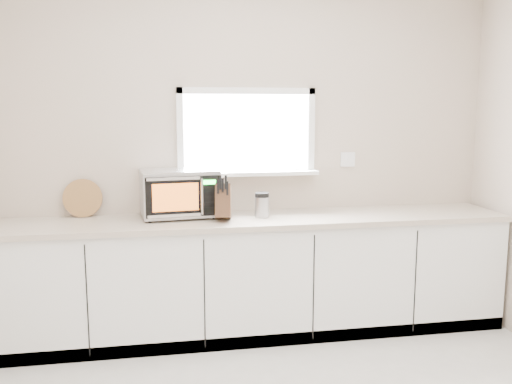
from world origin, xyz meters
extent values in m
cube|color=#C6B09D|center=(0.00, 2.00, 1.35)|extent=(4.00, 0.02, 2.70)
cube|color=white|center=(0.00, 1.99, 1.55)|extent=(1.00, 0.02, 0.60)
cube|color=white|center=(0.00, 1.92, 1.23)|extent=(1.12, 0.16, 0.03)
cube|color=white|center=(0.00, 1.97, 1.88)|extent=(1.10, 0.04, 0.05)
cube|color=white|center=(0.00, 1.97, 1.23)|extent=(1.10, 0.04, 0.05)
cube|color=white|center=(-0.53, 1.97, 1.55)|extent=(0.05, 0.04, 0.70)
cube|color=white|center=(0.53, 1.97, 1.55)|extent=(0.05, 0.04, 0.70)
cube|color=white|center=(0.85, 1.99, 1.32)|extent=(0.12, 0.01, 0.12)
cube|color=white|center=(0.00, 1.70, 0.44)|extent=(3.92, 0.60, 0.88)
cube|color=#C4B0A1|center=(0.00, 1.69, 0.90)|extent=(3.92, 0.64, 0.04)
cylinder|color=black|center=(-0.77, 1.64, 0.93)|extent=(0.03, 0.03, 0.02)
cylinder|color=black|center=(-0.80, 1.98, 0.93)|extent=(0.03, 0.03, 0.02)
cylinder|color=black|center=(-0.30, 1.69, 0.93)|extent=(0.03, 0.03, 0.02)
cylinder|color=black|center=(-0.33, 2.03, 0.93)|extent=(0.03, 0.03, 0.02)
cube|color=#A9ABB0|center=(-0.55, 1.84, 1.11)|extent=(0.60, 0.48, 0.34)
cube|color=black|center=(-0.53, 1.62, 1.11)|extent=(0.54, 0.07, 0.30)
cube|color=orange|center=(-0.58, 1.60, 1.11)|extent=(0.33, 0.04, 0.20)
cylinder|color=silver|center=(-0.39, 1.61, 1.11)|extent=(0.02, 0.02, 0.26)
cube|color=black|center=(-0.34, 1.63, 1.11)|extent=(0.13, 0.02, 0.29)
cube|color=#19FF33|center=(-0.33, 1.63, 1.21)|extent=(0.09, 0.01, 0.03)
cube|color=silver|center=(-0.55, 1.84, 1.28)|extent=(0.60, 0.48, 0.01)
cube|color=#4B2D1A|center=(-0.23, 1.62, 1.06)|extent=(0.15, 0.25, 0.28)
cube|color=black|center=(-0.28, 1.57, 1.18)|extent=(0.02, 0.05, 0.10)
cube|color=black|center=(-0.24, 1.57, 1.19)|extent=(0.02, 0.05, 0.10)
cube|color=black|center=(-0.21, 1.56, 1.17)|extent=(0.02, 0.05, 0.10)
cube|color=black|center=(-0.26, 1.57, 1.21)|extent=(0.02, 0.05, 0.10)
cube|color=black|center=(-0.22, 1.56, 1.21)|extent=(0.02, 0.05, 0.10)
cylinder|color=#8F5D37|center=(-1.27, 1.94, 1.07)|extent=(0.29, 0.07, 0.29)
cylinder|color=#A9ABB0|center=(0.07, 1.70, 1.00)|extent=(0.13, 0.13, 0.15)
cylinder|color=black|center=(0.07, 1.70, 1.09)|extent=(0.12, 0.12, 0.04)
camera|label=1|loc=(-0.69, -2.28, 1.74)|focal=38.00mm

